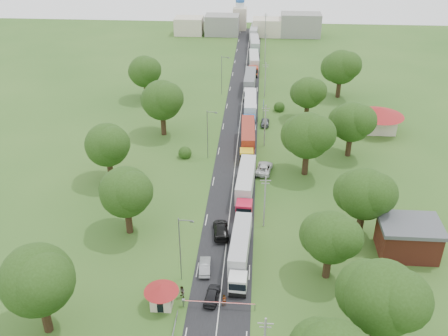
# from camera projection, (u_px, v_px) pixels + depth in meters

# --- Properties ---
(ground) EXTENTS (260.00, 260.00, 0.00)m
(ground) POSITION_uv_depth(u_px,v_px,m) (231.00, 200.00, 84.44)
(ground) COLOR #2A521B
(ground) RESTS_ON ground
(road) EXTENTS (8.00, 200.00, 0.04)m
(road) POSITION_uv_depth(u_px,v_px,m) (237.00, 147.00, 101.84)
(road) COLOR black
(road) RESTS_ON ground
(boom_barrier) EXTENTS (9.22, 0.35, 1.18)m
(boom_barrier) POSITION_uv_depth(u_px,v_px,m) (208.00, 302.00, 62.33)
(boom_barrier) COLOR slate
(boom_barrier) RESTS_ON ground
(guard_booth) EXTENTS (4.40, 4.40, 3.45)m
(guard_booth) POSITION_uv_depth(u_px,v_px,m) (161.00, 292.00, 62.08)
(guard_booth) COLOR beige
(guard_booth) RESTS_ON ground
(info_sign) EXTENTS (0.12, 3.10, 4.10)m
(info_sign) POSITION_uv_depth(u_px,v_px,m) (263.00, 106.00, 113.10)
(info_sign) COLOR slate
(info_sign) RESTS_ON ground
(pole_1) EXTENTS (1.60, 0.24, 9.00)m
(pole_1) POSITION_uv_depth(u_px,v_px,m) (265.00, 201.00, 75.71)
(pole_1) COLOR gray
(pole_1) RESTS_ON ground
(pole_2) EXTENTS (1.60, 0.24, 9.00)m
(pole_2) POSITION_uv_depth(u_px,v_px,m) (265.00, 125.00, 100.08)
(pole_2) COLOR gray
(pole_2) RESTS_ON ground
(pole_3) EXTENTS (1.60, 0.24, 9.00)m
(pole_3) POSITION_uv_depth(u_px,v_px,m) (265.00, 79.00, 124.45)
(pole_3) COLOR gray
(pole_3) RESTS_ON ground
(pole_4) EXTENTS (1.60, 0.24, 9.00)m
(pole_4) POSITION_uv_depth(u_px,v_px,m) (265.00, 48.00, 148.82)
(pole_4) COLOR gray
(pole_4) RESTS_ON ground
(pole_5) EXTENTS (1.60, 0.24, 9.00)m
(pole_5) POSITION_uv_depth(u_px,v_px,m) (265.00, 26.00, 173.18)
(pole_5) COLOR gray
(pole_5) RESTS_ON ground
(lamp_0) EXTENTS (2.03, 0.22, 10.00)m
(lamp_0) POSITION_uv_depth(u_px,v_px,m) (181.00, 246.00, 64.66)
(lamp_0) COLOR slate
(lamp_0) RESTS_ON ground
(lamp_1) EXTENTS (2.03, 0.22, 10.00)m
(lamp_1) POSITION_uv_depth(u_px,v_px,m) (208.00, 132.00, 95.12)
(lamp_1) COLOR slate
(lamp_1) RESTS_ON ground
(lamp_2) EXTENTS (2.03, 0.22, 10.00)m
(lamp_2) POSITION_uv_depth(u_px,v_px,m) (222.00, 73.00, 125.59)
(lamp_2) COLOR slate
(lamp_2) RESTS_ON ground
(tree_1) EXTENTS (9.60, 9.60, 12.05)m
(tree_1) POSITION_uv_depth(u_px,v_px,m) (382.00, 296.00, 53.49)
(tree_1) COLOR #382616
(tree_1) RESTS_ON ground
(tree_2) EXTENTS (8.00, 8.00, 10.10)m
(tree_2) POSITION_uv_depth(u_px,v_px,m) (331.00, 237.00, 64.78)
(tree_2) COLOR #382616
(tree_2) RESTS_ON ground
(tree_3) EXTENTS (8.80, 8.80, 11.07)m
(tree_3) POSITION_uv_depth(u_px,v_px,m) (365.00, 193.00, 72.80)
(tree_3) COLOR #382616
(tree_3) RESTS_ON ground
(tree_4) EXTENTS (9.60, 9.60, 12.05)m
(tree_4) POSITION_uv_depth(u_px,v_px,m) (308.00, 135.00, 88.62)
(tree_4) COLOR #382616
(tree_4) RESTS_ON ground
(tree_5) EXTENTS (8.80, 8.80, 11.07)m
(tree_5) POSITION_uv_depth(u_px,v_px,m) (352.00, 122.00, 95.31)
(tree_5) COLOR #382616
(tree_5) RESTS_ON ground
(tree_6) EXTENTS (8.00, 8.00, 10.10)m
(tree_6) POSITION_uv_depth(u_px,v_px,m) (308.00, 92.00, 110.84)
(tree_6) COLOR #382616
(tree_6) RESTS_ON ground
(tree_7) EXTENTS (9.60, 9.60, 12.05)m
(tree_7) POSITION_uv_depth(u_px,v_px,m) (341.00, 67.00, 122.73)
(tree_7) COLOR #382616
(tree_7) RESTS_ON ground
(tree_9) EXTENTS (9.60, 9.60, 12.05)m
(tree_9) POSITION_uv_depth(u_px,v_px,m) (38.00, 279.00, 55.92)
(tree_9) COLOR #382616
(tree_9) RESTS_ON ground
(tree_10) EXTENTS (8.80, 8.80, 11.07)m
(tree_10) POSITION_uv_depth(u_px,v_px,m) (126.00, 191.00, 73.30)
(tree_10) COLOR #382616
(tree_10) RESTS_ON ground
(tree_11) EXTENTS (8.80, 8.80, 11.07)m
(tree_11) POSITION_uv_depth(u_px,v_px,m) (107.00, 144.00, 86.81)
(tree_11) COLOR #382616
(tree_11) RESTS_ON ground
(tree_12) EXTENTS (9.60, 9.60, 12.05)m
(tree_12) POSITION_uv_depth(u_px,v_px,m) (162.00, 100.00, 103.53)
(tree_12) COLOR #382616
(tree_12) RESTS_ON ground
(tree_13) EXTENTS (8.80, 8.80, 11.07)m
(tree_13) POSITION_uv_depth(u_px,v_px,m) (145.00, 71.00, 121.75)
(tree_13) COLOR #382616
(tree_13) RESTS_ON ground
(house_brick) EXTENTS (8.60, 6.60, 5.20)m
(house_brick) POSITION_uv_depth(u_px,v_px,m) (408.00, 238.00, 71.04)
(house_brick) COLOR maroon
(house_brick) RESTS_ON ground
(house_cream) EXTENTS (10.08, 10.08, 5.80)m
(house_cream) POSITION_uv_depth(u_px,v_px,m) (379.00, 116.00, 106.85)
(house_cream) COLOR beige
(house_cream) RESTS_ON ground
(distant_town) EXTENTS (52.00, 8.00, 8.00)m
(distant_town) POSITION_uv_depth(u_px,v_px,m) (252.00, 25.00, 178.43)
(distant_town) COLOR gray
(distant_town) RESTS_ON ground
(church) EXTENTS (5.00, 5.00, 12.30)m
(church) POSITION_uv_depth(u_px,v_px,m) (240.00, 15.00, 184.76)
(church) COLOR beige
(church) RESTS_ON ground
(truck_0) EXTENTS (2.94, 14.19, 3.92)m
(truck_0) POSITION_uv_depth(u_px,v_px,m) (240.00, 250.00, 69.48)
(truck_0) COLOR white
(truck_0) RESTS_ON ground
(truck_1) EXTENTS (3.19, 15.35, 4.24)m
(truck_1) POSITION_uv_depth(u_px,v_px,m) (246.00, 185.00, 84.57)
(truck_1) COLOR red
(truck_1) RESTS_ON ground
(truck_2) EXTENTS (3.02, 15.43, 4.27)m
(truck_2) POSITION_uv_depth(u_px,v_px,m) (248.00, 138.00, 100.26)
(truck_2) COLOR gold
(truck_2) RESTS_ON ground
(truck_3) EXTENTS (2.89, 15.62, 4.33)m
(truck_3) POSITION_uv_depth(u_px,v_px,m) (250.00, 108.00, 114.38)
(truck_3) COLOR #1B62A5
(truck_3) RESTS_ON ground
(truck_4) EXTENTS (2.94, 15.63, 4.33)m
(truck_4) POSITION_uv_depth(u_px,v_px,m) (250.00, 83.00, 129.08)
(truck_4) COLOR #B9B9B9
(truck_4) RESTS_ON ground
(truck_5) EXTENTS (3.14, 15.13, 4.18)m
(truck_5) POSITION_uv_depth(u_px,v_px,m) (254.00, 62.00, 144.69)
(truck_5) COLOR red
(truck_5) RESTS_ON ground
(truck_6) EXTENTS (3.39, 15.71, 4.34)m
(truck_6) POSITION_uv_depth(u_px,v_px,m) (255.00, 46.00, 159.66)
(truck_6) COLOR #2B7241
(truck_6) RESTS_ON ground
(truck_7) EXTENTS (3.14, 14.88, 4.11)m
(truck_7) POSITION_uv_depth(u_px,v_px,m) (254.00, 33.00, 174.62)
(truck_7) COLOR silver
(truck_7) RESTS_ON ground
(car_lane_front) EXTENTS (2.20, 4.41, 1.44)m
(car_lane_front) POSITION_uv_depth(u_px,v_px,m) (212.00, 295.00, 63.70)
(car_lane_front) COLOR black
(car_lane_front) RESTS_ON ground
(car_lane_mid) EXTENTS (1.80, 4.37, 1.41)m
(car_lane_mid) POSITION_uv_depth(u_px,v_px,m) (205.00, 266.00, 68.59)
(car_lane_mid) COLOR gray
(car_lane_mid) RESTS_ON ground
(car_lane_rear) EXTENTS (3.02, 5.94, 1.65)m
(car_lane_rear) POSITION_uv_depth(u_px,v_px,m) (221.00, 230.00, 75.78)
(car_lane_rear) COLOR black
(car_lane_rear) RESTS_ON ground
(car_verge_near) EXTENTS (3.56, 6.13, 1.61)m
(car_verge_near) POSITION_uv_depth(u_px,v_px,m) (264.00, 168.00, 92.57)
(car_verge_near) COLOR silver
(car_verge_near) RESTS_ON ground
(car_verge_far) EXTENTS (1.95, 4.49, 1.51)m
(car_verge_far) POSITION_uv_depth(u_px,v_px,m) (265.00, 122.00, 111.03)
(car_verge_far) COLOR slate
(car_verge_far) RESTS_ON ground
(pedestrian_near) EXTENTS (0.74, 0.72, 1.71)m
(pedestrian_near) POSITION_uv_depth(u_px,v_px,m) (224.00, 301.00, 62.66)
(pedestrian_near) COLOR gray
(pedestrian_near) RESTS_ON ground
(pedestrian_booth) EXTENTS (1.09, 1.12, 1.82)m
(pedestrian_booth) POSITION_uv_depth(u_px,v_px,m) (182.00, 292.00, 63.86)
(pedestrian_booth) COLOR gray
(pedestrian_booth) RESTS_ON ground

